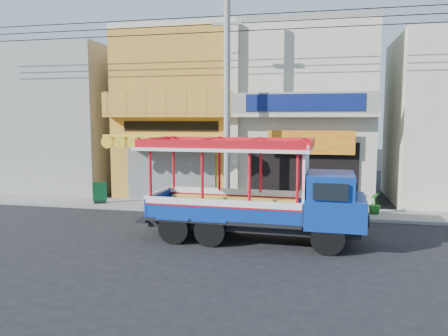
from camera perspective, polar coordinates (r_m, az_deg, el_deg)
name	(u,v)px	position (r m, az deg, el deg)	size (l,w,h in m)	color
ground	(236,236)	(14.72, 1.56, -8.86)	(90.00, 90.00, 0.00)	black
sidewalk	(254,210)	(18.55, 3.88, -5.48)	(30.00, 2.00, 0.12)	slate
shophouse_left	(189,115)	(22.90, -4.58, 6.98)	(6.00, 7.50, 8.24)	gold
shophouse_right	(306,114)	(21.93, 10.72, 6.91)	(6.00, 6.75, 8.24)	beige
party_pilaster	(234,116)	(19.15, 1.37, 6.78)	(0.35, 0.30, 8.00)	beige
filler_building_left	(69,120)	(25.85, -19.65, 5.88)	(6.00, 6.00, 7.60)	gray
utility_pole	(231,90)	(17.64, 0.89, 10.17)	(28.00, 0.26, 9.00)	gray
songthaew_truck	(268,193)	(13.79, 5.81, -3.24)	(7.06, 2.55, 3.26)	black
green_sign	(100,194)	(20.35, -15.91, -3.33)	(0.59, 0.48, 0.95)	black
potted_plant_a	(336,197)	(18.79, 14.38, -3.65)	(0.97, 0.84, 1.08)	#1A5217
potted_plant_b	(305,197)	(18.55, 10.50, -3.75)	(0.57, 0.46, 1.04)	#1A5217
potted_plant_c	(375,203)	(18.38, 19.07, -4.37)	(0.48, 0.48, 0.86)	#1A5217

